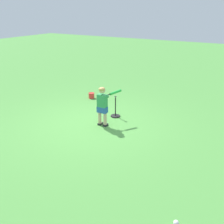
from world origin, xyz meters
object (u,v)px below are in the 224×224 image
Objects in this scene: batting_tee at (115,113)px; child_batter at (103,103)px; toy_bucket at (91,95)px; play_ball_by_bucket at (176,223)px.

child_batter is at bearing 2.67° from batting_tee.
batting_tee reaches higher than toy_bucket.
child_batter is at bearing -131.21° from play_ball_by_bucket.
toy_bucket is at bearing -123.61° from batting_tee.
batting_tee is at bearing 56.39° from toy_bucket.
batting_tee is (-0.71, -0.03, -0.55)m from child_batter.
play_ball_by_bucket is 0.41× the size of toy_bucket.
child_batter is 12.06× the size of play_ball_by_bucket.
toy_bucket is (-1.77, -1.63, -0.55)m from child_batter.
toy_bucket is at bearing -133.58° from play_ball_by_bucket.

